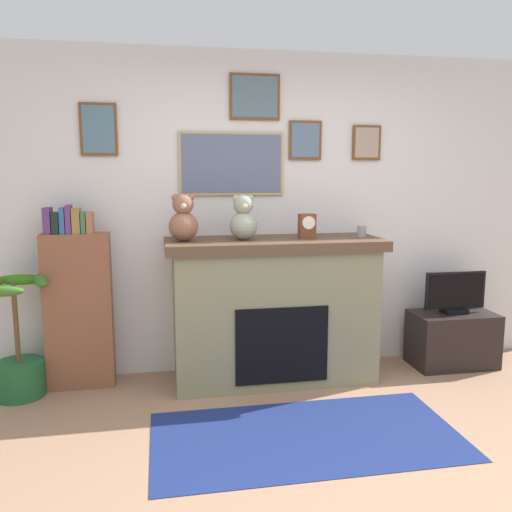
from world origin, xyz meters
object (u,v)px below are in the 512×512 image
Objects in this scene: potted_plant at (18,354)px; tv_stand at (452,339)px; fireplace at (274,309)px; teddy_bear_cream at (243,219)px; mantel_clock at (307,226)px; television at (455,294)px; teddy_bear_brown at (183,220)px; bookshelf at (78,305)px; candle_jar at (362,231)px.

tv_stand is at bearing 0.09° from potted_plant.
teddy_bear_cream is at bearing -175.72° from fireplace.
tv_stand is at bearing 0.88° from mantel_clock.
television is 2.36m from teddy_bear_brown.
television is (1.57, -0.00, 0.06)m from fireplace.
teddy_bear_cream reaches higher than bookshelf.
fireplace is 4.85× the size of teddy_bear_cream.
tv_stand is (3.06, -0.10, -0.42)m from bookshelf.
potted_plant is at bearing 179.71° from candle_jar.
teddy_bear_cream is at bearing -179.39° from tv_stand.
teddy_bear_cream is at bearing 0.00° from teddy_bear_brown.
television is 1.44m from mantel_clock.
bookshelf reaches higher than tv_stand.
teddy_bear_cream is (-0.95, -0.00, 0.11)m from candle_jar.
candle_jar is (0.71, -0.02, 0.61)m from fireplace.
teddy_bear_brown is (-2.26, -0.02, 1.06)m from tv_stand.
teddy_bear_cream is at bearing -179.97° from candle_jar.
fireplace is at bearing -179.96° from tv_stand.
bookshelf is at bearing 171.53° from teddy_bear_brown.
teddy_bear_brown reaches higher than fireplace.
tv_stand is at bearing 0.61° from teddy_bear_cream.
fireplace is 0.71m from mantel_clock.
fireplace is 1.57m from television.
candle_jar is at bearing 0.17° from mantel_clock.
teddy_bear_brown is at bearing -179.51° from tv_stand.
mantel_clock is at bearing -4.20° from fireplace.
potted_plant is 1.93m from teddy_bear_cream.
bookshelf reaches higher than potted_plant.
television is at bearing 0.07° from potted_plant.
tv_stand is at bearing -1.87° from bookshelf.
bookshelf is at bearing 176.08° from mantel_clock.
potted_plant is at bearing 179.62° from mantel_clock.
potted_plant is 4.71× the size of mantel_clock.
tv_stand is 1.65m from mantel_clock.
candle_jar is 0.25× the size of teddy_bear_brown.
bookshelf is (-1.50, 0.10, 0.08)m from fireplace.
fireplace is at bearing 4.28° from teddy_bear_cream.
tv_stand is 1.95× the size of teddy_bear_brown.
tv_stand is (1.57, 0.00, -0.34)m from fireplace.
fireplace is 3.14× the size of television.
teddy_bear_brown reaches higher than mantel_clock.
television is at bearing 0.57° from teddy_bear_cream.
television is 1.55× the size of teddy_bear_cream.
television is at bearing -90.00° from tv_stand.
teddy_bear_brown is (-1.41, -0.00, 0.11)m from candle_jar.
fireplace is 1.19× the size of bookshelf.
teddy_bear_brown is at bearing -8.47° from bookshelf.
mantel_clock is 0.96m from teddy_bear_brown.
bookshelf reaches higher than mantel_clock.
potted_plant reaches higher than television.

